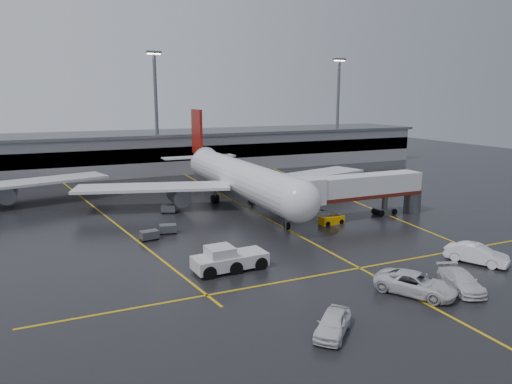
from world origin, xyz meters
name	(u,v)px	position (x,y,z in m)	size (l,w,h in m)	color
ground	(263,216)	(0.00, 0.00, 0.00)	(220.00, 220.00, 0.00)	black
apron_line_centre	(263,216)	(0.00, 0.00, 0.01)	(0.25, 90.00, 0.02)	gold
apron_line_stop	(360,268)	(0.00, -22.00, 0.01)	(60.00, 0.25, 0.02)	gold
apron_line_left	(104,215)	(-20.00, 10.00, 0.01)	(0.25, 70.00, 0.02)	gold
apron_line_right	(333,193)	(18.00, 10.00, 0.01)	(0.25, 70.00, 0.02)	gold
terminal	(174,150)	(0.00, 47.93, 4.32)	(122.00, 19.00, 8.60)	gray
light_mast_mid	(156,106)	(-5.00, 42.00, 14.47)	(3.00, 1.20, 25.45)	#595B60
light_mast_right	(338,104)	(40.00, 42.00, 14.47)	(3.00, 1.20, 25.45)	#595B60
main_airliner	(237,176)	(0.00, 9.70, 4.21)	(48.80, 45.60, 14.10)	silver
jet_bridge	(361,190)	(11.87, -6.00, 3.93)	(19.90, 3.40, 6.05)	silver
pushback_tractor	(228,260)	(-11.80, -17.24, 1.01)	(7.26, 3.41, 2.54)	silver
belt_loader	(332,220)	(6.53, -7.08, 0.52)	(3.43, 1.80, 2.11)	#EA9A06
service_van_a	(415,284)	(0.50, -28.94, 0.92)	(3.06, 6.64, 1.85)	silver
service_van_b	(461,281)	(4.74, -29.82, 0.81)	(2.26, 5.55, 1.61)	silver
service_van_c	(476,254)	(11.37, -25.61, 0.96)	(2.03, 5.83, 1.92)	white
service_van_d	(333,323)	(-9.58, -31.83, 0.81)	(1.92, 4.77, 1.63)	silver
baggage_cart_a	(168,229)	(-14.05, -2.75, 0.63)	(2.20, 1.63, 1.12)	#595B60
baggage_cart_b	(149,235)	(-16.64, -4.48, 0.63)	(2.15, 1.54, 1.12)	#595B60
baggage_cart_c	(169,209)	(-11.42, 7.45, 0.63)	(2.35, 1.99, 1.12)	#595B60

